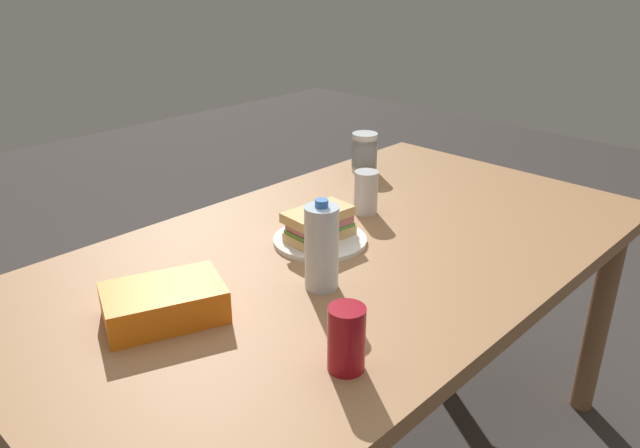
# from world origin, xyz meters

# --- Properties ---
(dining_table) EXTENTS (1.69, 0.94, 0.72)m
(dining_table) POSITION_xyz_m (0.00, 0.00, 0.64)
(dining_table) COLOR #9E7047
(dining_table) RESTS_ON ground_plane
(paper_plate) EXTENTS (0.24, 0.24, 0.01)m
(paper_plate) POSITION_xyz_m (0.02, -0.07, 0.73)
(paper_plate) COLOR white
(paper_plate) RESTS_ON dining_table
(sandwich) EXTENTS (0.19, 0.11, 0.08)m
(sandwich) POSITION_xyz_m (0.03, -0.07, 0.78)
(sandwich) COLOR #DBB26B
(sandwich) RESTS_ON paper_plate
(soda_can_red) EXTENTS (0.07, 0.07, 0.12)m
(soda_can_red) POSITION_xyz_m (0.36, 0.32, 0.79)
(soda_can_red) COLOR maroon
(soda_can_red) RESTS_ON dining_table
(chip_bag) EXTENTS (0.27, 0.22, 0.07)m
(chip_bag) POSITION_xyz_m (0.49, -0.05, 0.76)
(chip_bag) COLOR orange
(chip_bag) RESTS_ON dining_table
(water_bottle_tall) EXTENTS (0.07, 0.07, 0.20)m
(water_bottle_tall) POSITION_xyz_m (0.18, 0.09, 0.82)
(water_bottle_tall) COLOR silver
(water_bottle_tall) RESTS_ON dining_table
(plastic_cup_stack) EXTENTS (0.08, 0.08, 0.13)m
(plastic_cup_stack) POSITION_xyz_m (-0.47, -0.35, 0.79)
(plastic_cup_stack) COLOR silver
(plastic_cup_stack) RESTS_ON dining_table
(soda_can_silver) EXTENTS (0.07, 0.07, 0.12)m
(soda_can_silver) POSITION_xyz_m (-0.20, -0.11, 0.79)
(soda_can_silver) COLOR silver
(soda_can_silver) RESTS_ON dining_table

